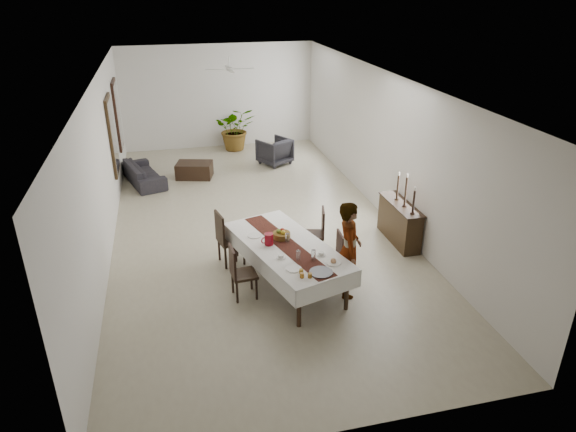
{
  "coord_description": "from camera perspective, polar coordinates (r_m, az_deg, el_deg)",
  "views": [
    {
      "loc": [
        -1.69,
        -10.26,
        5.0
      ],
      "look_at": [
        0.31,
        -2.02,
        1.05
      ],
      "focal_mm": 32.0,
      "sensor_mm": 36.0,
      "label": 1
    }
  ],
  "objects": [
    {
      "name": "fan_rod",
      "position": [
        13.5,
        -6.56,
        16.74
      ],
      "size": [
        0.04,
        0.04,
        0.2
      ],
      "primitive_type": "cylinder",
      "color": "white",
      "rests_on": "ceiling"
    },
    {
      "name": "chair_right_near_leg_fl",
      "position": [
        9.21,
        5.83,
        -6.59
      ],
      "size": [
        0.04,
        0.04,
        0.4
      ],
      "primitive_type": "cylinder",
      "rotation": [
        0.0,
        0.0,
        -0.06
      ],
      "color": "black",
      "rests_on": "floor"
    },
    {
      "name": "mirror_frame_far",
      "position": [
        15.0,
        -18.42,
        10.63
      ],
      "size": [
        0.06,
        1.05,
        1.85
      ],
      "primitive_type": "cube",
      "color": "black",
      "rests_on": "wall_left"
    },
    {
      "name": "tablecloth_drape_left",
      "position": [
        8.74,
        -3.64,
        -5.03
      ],
      "size": [
        0.77,
        2.57,
        0.31
      ],
      "primitive_type": "cube",
      "rotation": [
        0.0,
        0.0,
        0.29
      ],
      "color": "white",
      "rests_on": "dining_table_top"
    },
    {
      "name": "wine_glass_far",
      "position": [
        8.94,
        -0.06,
        -2.48
      ],
      "size": [
        0.07,
        0.07,
        0.18
      ],
      "primitive_type": "cylinder",
      "color": "silver",
      "rests_on": "tablecloth_top"
    },
    {
      "name": "mirror_glass_near",
      "position": [
        12.97,
        -18.78,
        8.46
      ],
      "size": [
        0.01,
        0.9,
        1.7
      ],
      "primitive_type": "cube",
      "color": "white",
      "rests_on": "mirror_frame_near"
    },
    {
      "name": "chair_left_far_leg_fr",
      "position": [
        9.71,
        -6.94,
        -4.69
      ],
      "size": [
        0.05,
        0.05,
        0.45
      ],
      "primitive_type": "cylinder",
      "rotation": [
        0.0,
        0.0,
        0.22
      ],
      "color": "black",
      "rests_on": "floor"
    },
    {
      "name": "chair_left_far_leg_fl",
      "position": [
        10.02,
        -7.65,
        -3.74
      ],
      "size": [
        0.05,
        0.05,
        0.45
      ],
      "primitive_type": "cylinder",
      "rotation": [
        0.0,
        0.0,
        0.22
      ],
      "color": "black",
      "rests_on": "floor"
    },
    {
      "name": "jam_jar_b",
      "position": [
        7.96,
        1.56,
        -6.62
      ],
      "size": [
        0.07,
        0.07,
        0.08
      ],
      "primitive_type": "cylinder",
      "color": "#915815",
      "rests_on": "tablecloth_top"
    },
    {
      "name": "tablecloth_drape_near",
      "position": [
        8.03,
        4.62,
        -8.05
      ],
      "size": [
        1.18,
        0.36,
        0.31
      ],
      "primitive_type": "cube",
      "rotation": [
        0.0,
        0.0,
        0.29
      ],
      "color": "white",
      "rests_on": "dining_table_top"
    },
    {
      "name": "chair_left_far_back",
      "position": [
        9.6,
        -7.59,
        -1.33
      ],
      "size": [
        0.14,
        0.45,
        0.57
      ],
      "primitive_type": "cube",
      "rotation": [
        0.0,
        0.0,
        -1.35
      ],
      "color": "black",
      "rests_on": "chair_left_far_seat"
    },
    {
      "name": "table_leg_bl",
      "position": [
        9.87,
        -5.92,
        -3.18
      ],
      "size": [
        0.09,
        0.09,
        0.73
      ],
      "primitive_type": "cylinder",
      "rotation": [
        0.0,
        0.0,
        0.29
      ],
      "color": "black",
      "rests_on": "floor"
    },
    {
      "name": "chair_right_near_leg_fr",
      "position": [
        9.48,
        5.3,
        -5.57
      ],
      "size": [
        0.04,
        0.04,
        0.4
      ],
      "primitive_type": "cylinder",
      "rotation": [
        0.0,
        0.0,
        -0.06
      ],
      "color": "black",
      "rests_on": "floor"
    },
    {
      "name": "chair_right_far_leg_fl",
      "position": [
        10.02,
        3.78,
        -3.68
      ],
      "size": [
        0.05,
        0.05,
        0.4
      ],
      "primitive_type": "cylinder",
      "rotation": [
        0.0,
        0.0,
        -0.24
      ],
      "color": "black",
      "rests_on": "floor"
    },
    {
      "name": "wine_glass_near",
      "position": [
        8.43,
        2.85,
        -4.33
      ],
      "size": [
        0.07,
        0.07,
        0.18
      ],
      "primitive_type": "cylinder",
      "color": "white",
      "rests_on": "tablecloth_top"
    },
    {
      "name": "sideboard_body",
      "position": [
        10.81,
        12.27,
        -0.77
      ],
      "size": [
        0.36,
        1.36,
        0.82
      ],
      "primitive_type": "cube",
      "color": "black",
      "rests_on": "floor"
    },
    {
      "name": "chair_left_near_leg_fl",
      "position": [
        9.01,
        -6.16,
        -7.35
      ],
      "size": [
        0.04,
        0.04,
        0.41
      ],
      "primitive_type": "cylinder",
      "rotation": [
        0.0,
        0.0,
        0.08
      ],
      "color": "black",
      "rests_on": "floor"
    },
    {
      "name": "candlestick_near_shaft",
      "position": [
        10.12,
        13.8,
        1.56
      ],
      "size": [
        0.05,
        0.05,
        0.45
      ],
      "primitive_type": "cylinder",
      "color": "black",
      "rests_on": "candlestick_near_base"
    },
    {
      "name": "fruit_green",
      "position": [
        9.09,
        -1.04,
        -1.71
      ],
      "size": [
        0.08,
        0.08,
        0.08
      ],
      "primitive_type": "sphere",
      "color": "olive",
      "rests_on": "fruit_basket"
    },
    {
      "name": "woman",
      "position": [
        8.68,
        6.79,
        -3.7
      ],
      "size": [
        0.56,
        0.71,
        1.71
      ],
      "primitive_type": "imported",
      "rotation": [
        0.0,
        0.0,
        1.3
      ],
      "color": "gray",
      "rests_on": "floor"
    },
    {
      "name": "chair_right_near_seat",
      "position": [
        9.19,
        4.62,
        -4.99
      ],
      "size": [
        0.43,
        0.43,
        0.05
      ],
      "primitive_type": "cube",
      "rotation": [
        0.0,
        0.0,
        1.51
      ],
      "color": "black",
      "rests_on": "chair_right_near_leg_fl"
    },
    {
      "name": "candlestick_mid_shaft",
      "position": [
        10.39,
        12.96,
        2.68
      ],
      "size": [
        0.05,
        0.05,
        0.59
      ],
      "primitive_type": "cylinder",
      "color": "black",
      "rests_on": "candlestick_mid_base"
    },
    {
      "name": "candlestick_far_candle",
      "position": [
        10.61,
        12.24,
        4.61
      ],
      "size": [
        0.03,
        0.03,
        0.07
      ],
      "primitive_type": "cylinder",
      "color": "white",
      "rests_on": "candlestick_far_shaft"
    },
    {
      "name": "wall_front",
      "position": [
        5.7,
        6.56,
        -11.78
      ],
      "size": [
        6.0,
        0.02,
        3.2
      ],
      "primitive_type": "cube",
      "color": "silver",
      "rests_on": "floor"
    },
    {
      "name": "table_runner",
      "position": [
        8.92,
        -0.18,
        -3.18
      ],
      "size": [
        1.09,
        2.59,
        0.0
      ],
      "primitive_type": "cube",
      "rotation": [
        0.0,
        0.0,
        0.29
      ],
      "color": "#542118",
      "rests_on": "tablecloth_top"
    },
    {
      "name": "chair_left_far_leg_br",
      "position": [
        9.82,
        -4.91,
        -4.24
      ],
      "size": [
        0.05,
        0.05,
        0.45
      ],
      "primitive_type": "cylinder",
      "rotation": [
        0.0,
        0.0,
        0.22
      ],
      "color": "black",
      "rests_on": "floor"
    },
    {
      "name": "mirror_glass_far",
      "position": [
        15.0,
        -18.28,
        10.64
      ],
      "size": [
        0.01,
        0.9,
        1.7
      ],
      "primitive_type": "cube",
      "color": "silver",
      "rests_on": "mirror_frame_far"
    },
    {
      "name": "mirror_frame_near",
      "position": [
        12.98,
        -18.94,
        8.45
      ],
      "size": [
        0.06,
        1.05,
        1.85
      ],
      "primitive_type": "cube",
      "color": "black",
      "rests_on": "wall_left"
    },
    {
      "name": "table_leg_fr",
      "position": [
        8.51,
        6.55,
        -8.23
      ],
      "size": [
        0.09,
        0.09,
        0.73
      ],
      "primitive_type": "cylinder",
      "rotation": [
        0.0,
        0.0,
        0.29
      ],
      "color": "black",
      "rests_on": "floor"
    },
    {
      "name": "chair_right_far_leg_bl",
      "position": [
        10.01,
        1.86,
        -3.68
      ],
      "size": [
        0.05,
        0.05,
        0.4
      ],
      "primitive_type": "cylinder",
      "rotation": [
        0.0,
        0.0,
        -0.24
      ],
      "color": "black",
      "rests_on": "floor"
    },
    {
      "name": "chair_left_far_seat",
      "position": [
        9.8,
        -6.36,
        -2.71
      ],
      "size": [
        0.54,
        0.54,
        0.05
      ],
      "primitive_type": "cube",
      "rotation": [
        0.0,
        0.0,
        -1.35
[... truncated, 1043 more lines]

